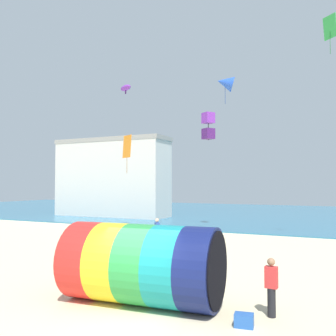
{
  "coord_description": "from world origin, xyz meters",
  "views": [
    {
      "loc": [
        5.83,
        -9.32,
        3.92
      ],
      "look_at": [
        -0.3,
        3.47,
        4.52
      ],
      "focal_mm": 40.0,
      "sensor_mm": 36.0,
      "label": 1
    }
  ],
  "objects_px": {
    "kite_handler": "(271,287)",
    "kite_blue_delta": "(225,83)",
    "bystander_near_water": "(157,232)",
    "giant_inflatable_tube": "(142,264)",
    "kite_orange_diamond": "(127,147)",
    "cooler_box": "(244,320)",
    "kite_purple_box": "(208,126)",
    "kite_green_diamond": "(330,27)",
    "kite_purple_parafoil": "(126,88)"
  },
  "relations": [
    {
      "from": "bystander_near_water",
      "to": "kite_purple_parafoil",
      "type": "bearing_deg",
      "value": 139.87
    },
    {
      "from": "bystander_near_water",
      "to": "cooler_box",
      "type": "relative_size",
      "value": 3.38
    },
    {
      "from": "kite_purple_box",
      "to": "kite_blue_delta",
      "type": "bearing_deg",
      "value": 103.99
    },
    {
      "from": "giant_inflatable_tube",
      "to": "kite_orange_diamond",
      "type": "xyz_separation_m",
      "value": [
        -8.16,
        12.13,
        5.29
      ]
    },
    {
      "from": "kite_blue_delta",
      "to": "bystander_near_water",
      "type": "xyz_separation_m",
      "value": [
        -3.25,
        -3.99,
        -10.04
      ]
    },
    {
      "from": "giant_inflatable_tube",
      "to": "kite_handler",
      "type": "distance_m",
      "value": 4.1
    },
    {
      "from": "kite_green_diamond",
      "to": "kite_purple_box",
      "type": "distance_m",
      "value": 15.02
    },
    {
      "from": "kite_handler",
      "to": "giant_inflatable_tube",
      "type": "bearing_deg",
      "value": -171.57
    },
    {
      "from": "cooler_box",
      "to": "giant_inflatable_tube",
      "type": "bearing_deg",
      "value": 171.64
    },
    {
      "from": "kite_orange_diamond",
      "to": "cooler_box",
      "type": "relative_size",
      "value": 5.3
    },
    {
      "from": "kite_handler",
      "to": "kite_purple_box",
      "type": "xyz_separation_m",
      "value": [
        -2.43,
        1.38,
        5.13
      ]
    },
    {
      "from": "kite_blue_delta",
      "to": "cooler_box",
      "type": "relative_size",
      "value": 4.13
    },
    {
      "from": "kite_handler",
      "to": "kite_blue_delta",
      "type": "bearing_deg",
      "value": 111.97
    },
    {
      "from": "kite_green_diamond",
      "to": "bystander_near_water",
      "type": "distance_m",
      "value": 16.78
    },
    {
      "from": "kite_purple_parafoil",
      "to": "cooler_box",
      "type": "relative_size",
      "value": 2.9
    },
    {
      "from": "kite_purple_box",
      "to": "cooler_box",
      "type": "height_order",
      "value": "kite_purple_box"
    },
    {
      "from": "kite_handler",
      "to": "kite_green_diamond",
      "type": "height_order",
      "value": "kite_green_diamond"
    },
    {
      "from": "giant_inflatable_tube",
      "to": "bystander_near_water",
      "type": "relative_size",
      "value": 2.99
    },
    {
      "from": "kite_handler",
      "to": "kite_blue_delta",
      "type": "height_order",
      "value": "kite_blue_delta"
    },
    {
      "from": "kite_purple_parafoil",
      "to": "giant_inflatable_tube",
      "type": "bearing_deg",
      "value": -55.99
    },
    {
      "from": "kite_handler",
      "to": "kite_orange_diamond",
      "type": "distance_m",
      "value": 17.72
    },
    {
      "from": "kite_purple_parafoil",
      "to": "kite_orange_diamond",
      "type": "bearing_deg",
      "value": -55.42
    },
    {
      "from": "kite_purple_parafoil",
      "to": "bystander_near_water",
      "type": "height_order",
      "value": "kite_purple_parafoil"
    },
    {
      "from": "giant_inflatable_tube",
      "to": "cooler_box",
      "type": "distance_m",
      "value": 3.7
    },
    {
      "from": "kite_blue_delta",
      "to": "cooler_box",
      "type": "height_order",
      "value": "kite_blue_delta"
    },
    {
      "from": "kite_orange_diamond",
      "to": "kite_blue_delta",
      "type": "relative_size",
      "value": 1.28
    },
    {
      "from": "kite_orange_diamond",
      "to": "cooler_box",
      "type": "bearing_deg",
      "value": -47.36
    },
    {
      "from": "kite_purple_parafoil",
      "to": "kite_blue_delta",
      "type": "xyz_separation_m",
      "value": [
        8.25,
        -0.23,
        -0.61
      ]
    },
    {
      "from": "giant_inflatable_tube",
      "to": "kite_green_diamond",
      "type": "bearing_deg",
      "value": 69.67
    },
    {
      "from": "bystander_near_water",
      "to": "giant_inflatable_tube",
      "type": "bearing_deg",
      "value": -65.22
    },
    {
      "from": "giant_inflatable_tube",
      "to": "kite_orange_diamond",
      "type": "bearing_deg",
      "value": 123.91
    },
    {
      "from": "giant_inflatable_tube",
      "to": "kite_handler",
      "type": "bearing_deg",
      "value": 8.43
    },
    {
      "from": "kite_green_diamond",
      "to": "kite_purple_parafoil",
      "type": "xyz_separation_m",
      "value": [
        -14.99,
        -0.01,
        -2.16
      ]
    },
    {
      "from": "kite_green_diamond",
      "to": "bystander_near_water",
      "type": "height_order",
      "value": "kite_green_diamond"
    },
    {
      "from": "giant_inflatable_tube",
      "to": "bystander_near_water",
      "type": "distance_m",
      "value": 11.15
    },
    {
      "from": "kite_handler",
      "to": "kite_purple_box",
      "type": "bearing_deg",
      "value": 150.32
    },
    {
      "from": "giant_inflatable_tube",
      "to": "kite_purple_parafoil",
      "type": "height_order",
      "value": "kite_purple_parafoil"
    },
    {
      "from": "kite_purple_box",
      "to": "cooler_box",
      "type": "xyz_separation_m",
      "value": [
        1.89,
        -2.49,
        -5.84
      ]
    },
    {
      "from": "kite_green_diamond",
      "to": "cooler_box",
      "type": "xyz_separation_m",
      "value": [
        -1.83,
        -14.85,
        -13.53
      ]
    },
    {
      "from": "kite_purple_parafoil",
      "to": "bystander_near_water",
      "type": "relative_size",
      "value": 0.86
    },
    {
      "from": "kite_purple_box",
      "to": "kite_orange_diamond",
      "type": "distance_m",
      "value": 14.09
    },
    {
      "from": "kite_orange_diamond",
      "to": "kite_purple_parafoil",
      "type": "xyz_separation_m",
      "value": [
        -1.52,
        2.2,
        4.97
      ]
    },
    {
      "from": "kite_blue_delta",
      "to": "bystander_near_water",
      "type": "height_order",
      "value": "kite_blue_delta"
    },
    {
      "from": "kite_purple_box",
      "to": "giant_inflatable_tube",
      "type": "bearing_deg",
      "value": -128.93
    },
    {
      "from": "cooler_box",
      "to": "kite_purple_box",
      "type": "bearing_deg",
      "value": 127.08
    },
    {
      "from": "kite_green_diamond",
      "to": "kite_purple_box",
      "type": "height_order",
      "value": "kite_green_diamond"
    },
    {
      "from": "kite_orange_diamond",
      "to": "kite_purple_box",
      "type": "bearing_deg",
      "value": -46.13
    },
    {
      "from": "kite_purple_box",
      "to": "kite_purple_parafoil",
      "type": "height_order",
      "value": "kite_purple_parafoil"
    },
    {
      "from": "kite_purple_box",
      "to": "kite_purple_parafoil",
      "type": "relative_size",
      "value": 0.68
    },
    {
      "from": "kite_orange_diamond",
      "to": "kite_handler",
      "type": "bearing_deg",
      "value": -43.43
    }
  ]
}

